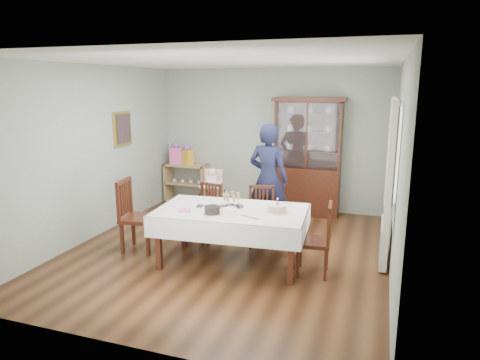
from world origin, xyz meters
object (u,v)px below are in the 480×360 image
at_px(high_chair, 213,202).
at_px(birthday_cake, 277,209).
at_px(chair_far_right, 261,228).
at_px(gift_bag_orange, 187,155).
at_px(champagne_tray, 232,203).
at_px(china_cabinet, 308,155).
at_px(sideboard, 187,183).
at_px(gift_bag_pink, 176,154).
at_px(dining_table, 232,236).
at_px(chair_end_left, 139,229).
at_px(chair_end_right, 314,253).
at_px(woman, 268,179).
at_px(chair_far_left, 206,224).

height_order(high_chair, birthday_cake, high_chair).
relative_size(chair_far_right, gift_bag_orange, 2.11).
bearing_deg(champagne_tray, gift_bag_orange, 126.54).
distance_m(china_cabinet, sideboard, 2.60).
height_order(sideboard, gift_bag_pink, gift_bag_pink).
height_order(dining_table, chair_end_left, chair_end_left).
distance_m(dining_table, high_chair, 1.76).
bearing_deg(gift_bag_orange, champagne_tray, -53.46).
bearing_deg(gift_bag_pink, dining_table, -50.63).
height_order(dining_table, gift_bag_orange, gift_bag_orange).
bearing_deg(chair_end_right, birthday_cake, -99.81).
distance_m(high_chair, gift_bag_pink, 1.79).
bearing_deg(woman, chair_end_right, 134.57).
xyz_separation_m(sideboard, chair_end_right, (3.07, -2.64, -0.12)).
relative_size(china_cabinet, birthday_cake, 7.54).
distance_m(china_cabinet, chair_far_left, 2.45).
relative_size(chair_far_right, birthday_cake, 3.09).
bearing_deg(chair_end_right, chair_end_left, -94.51).
xyz_separation_m(high_chair, gift_bag_pink, (-1.26, 1.12, 0.62)).
xyz_separation_m(chair_far_right, gift_bag_pink, (-2.36, 1.85, 0.74)).
bearing_deg(gift_bag_orange, chair_end_left, -80.16).
relative_size(high_chair, gift_bag_pink, 2.14).
bearing_deg(chair_end_left, gift_bag_pink, 6.66).
bearing_deg(chair_end_left, birthday_cake, -96.89).
distance_m(dining_table, china_cabinet, 2.79).
distance_m(china_cabinet, birthday_cake, 2.59).
bearing_deg(chair_far_left, chair_end_left, -126.86).
xyz_separation_m(chair_end_left, chair_end_right, (2.58, 0.01, -0.04)).
bearing_deg(woman, dining_table, 92.21).
xyz_separation_m(high_chair, birthday_cake, (1.51, -1.46, 0.43)).
height_order(champagne_tray, birthday_cake, birthday_cake).
xyz_separation_m(sideboard, gift_bag_orange, (0.04, -0.02, 0.59)).
bearing_deg(dining_table, china_cabinet, 78.07).
bearing_deg(champagne_tray, chair_far_right, 71.25).
relative_size(chair_far_right, high_chair, 0.91).
distance_m(woman, champagne_tray, 1.26).
relative_size(chair_far_right, chair_end_right, 0.95).
bearing_deg(chair_end_left, china_cabinet, -45.76).
bearing_deg(chair_end_right, gift_bag_orange, -135.53).
bearing_deg(gift_bag_pink, sideboard, 5.36).
bearing_deg(sideboard, chair_far_right, -41.10).
relative_size(dining_table, chair_far_left, 2.35).
xyz_separation_m(dining_table, high_chair, (-0.90, 1.51, -0.00)).
bearing_deg(sideboard, champagne_tray, -53.14).
bearing_deg(dining_table, birthday_cake, 5.14).
distance_m(chair_end_left, high_chair, 1.61).
bearing_deg(dining_table, gift_bag_pink, 129.37).
bearing_deg(china_cabinet, gift_bag_pink, 179.97).
bearing_deg(china_cabinet, chair_far_right, -100.96).
height_order(china_cabinet, chair_end_right, china_cabinet).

